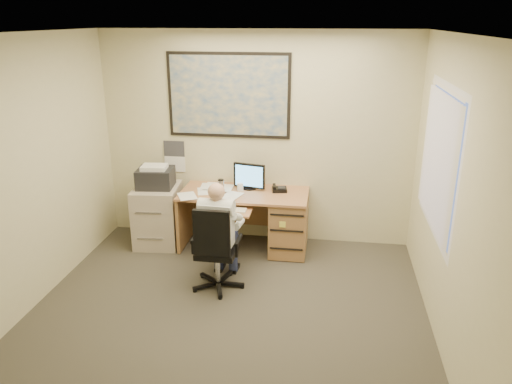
# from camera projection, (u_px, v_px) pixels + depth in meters

# --- Properties ---
(room_shell) EXTENTS (4.00, 4.50, 2.70)m
(room_shell) POSITION_uv_depth(u_px,v_px,m) (217.00, 199.00, 4.29)
(room_shell) COLOR #39352C
(room_shell) RESTS_ON ground
(desk) EXTENTS (1.60, 0.97, 1.08)m
(desk) POSITION_uv_depth(u_px,v_px,m) (271.00, 217.00, 6.33)
(desk) COLOR #B57B4D
(desk) RESTS_ON ground
(world_map) EXTENTS (1.56, 0.03, 1.06)m
(world_map) POSITION_uv_depth(u_px,v_px,m) (229.00, 96.00, 6.23)
(world_map) COLOR #1E4C93
(world_map) RESTS_ON room_shell
(wall_calendar) EXTENTS (0.28, 0.01, 0.42)m
(wall_calendar) POSITION_uv_depth(u_px,v_px,m) (174.00, 156.00, 6.62)
(wall_calendar) COLOR white
(wall_calendar) RESTS_ON room_shell
(window_blinds) EXTENTS (0.06, 1.40, 1.30)m
(window_blinds) POSITION_uv_depth(u_px,v_px,m) (439.00, 161.00, 4.69)
(window_blinds) COLOR silver
(window_blinds) RESTS_ON room_shell
(filing_cabinet) EXTENTS (0.62, 0.72, 1.07)m
(filing_cabinet) POSITION_uv_depth(u_px,v_px,m) (158.00, 210.00, 6.48)
(filing_cabinet) COLOR #B9AA95
(filing_cabinet) RESTS_ON ground
(office_chair) EXTENTS (0.59, 0.59, 0.98)m
(office_chair) POSITION_uv_depth(u_px,v_px,m) (217.00, 265.00, 5.41)
(office_chair) COLOR black
(office_chair) RESTS_ON ground
(person) EXTENTS (0.53, 0.72, 1.19)m
(person) POSITION_uv_depth(u_px,v_px,m) (217.00, 236.00, 5.38)
(person) COLOR silver
(person) RESTS_ON office_chair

